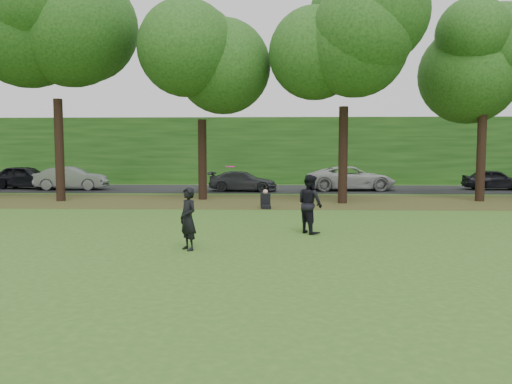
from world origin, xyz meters
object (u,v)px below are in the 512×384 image
player_right (310,204)px  player_left (188,219)px  seated_person (266,201)px  frisbee (230,167)px

player_right → player_left: bearing=98.6°
player_left → seated_person: player_left is taller
player_right → seated_person: (-1.48, 6.53, -0.59)m
player_left → frisbee: 2.05m
player_left → player_right: 4.29m
frisbee → seated_person: 8.25m
frisbee → seated_person: (0.85, 8.01, -1.79)m
frisbee → player_left: bearing=-127.9°
player_right → frisbee: (-2.33, -1.48, 1.20)m
player_left → seated_person: bearing=129.1°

